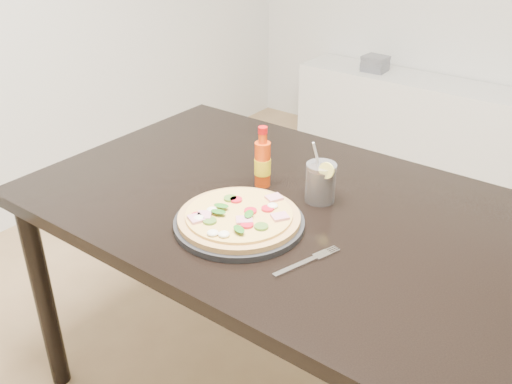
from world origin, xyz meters
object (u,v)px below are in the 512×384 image
Objects in this scene: hot_sauce_bottle at (263,163)px; fork at (309,261)px; plate at (239,223)px; media_console at (409,117)px; dining_table at (282,227)px; pizza at (239,217)px; cola_cup at (321,183)px.

fork is at bearing -37.85° from hot_sauce_bottle.
plate is 2.35m from media_console.
hot_sauce_bottle is at bearing 156.41° from dining_table.
plate is 1.85× the size of hot_sauce_bottle.
dining_table is 0.21m from pizza.
cola_cup is at bearing 134.11° from fork.
cola_cup is at bearing 69.08° from pizza.
media_console is (-0.56, 2.01, -0.55)m from cola_cup.
dining_table is 7.85× the size of hot_sauce_bottle.
fork is (0.31, -0.24, -0.07)m from hot_sauce_bottle.
fork is (0.13, -0.26, -0.05)m from cola_cup.
hot_sauce_bottle reaches higher than dining_table.
pizza reaches higher than media_console.
plate reaches higher than fork.
media_console is (-0.47, 2.25, -0.51)m from plate.
media_console is (-0.48, 2.08, -0.42)m from dining_table.
cola_cup is at bearing 7.50° from hot_sauce_bottle.
hot_sauce_bottle is 0.40m from fork.
plate is 0.02m from pizza.
cola_cup is (0.09, 0.24, 0.02)m from pizza.
hot_sauce_bottle is at bearing 111.78° from plate.
hot_sauce_bottle reaches higher than media_console.
fork is (0.22, -0.03, -0.01)m from plate.
hot_sauce_bottle is 0.18m from cola_cup.
hot_sauce_bottle is (-0.10, 0.04, 0.15)m from dining_table.
plate is 0.26m from cola_cup.
dining_table is 4.53× the size of pizza.
dining_table is at bearing -76.93° from media_console.
dining_table is 8.08× the size of cola_cup.
pizza is at bearing -68.37° from hot_sauce_bottle.
pizza is 1.73× the size of hot_sauce_bottle.
plate is at bearing -95.02° from dining_table.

